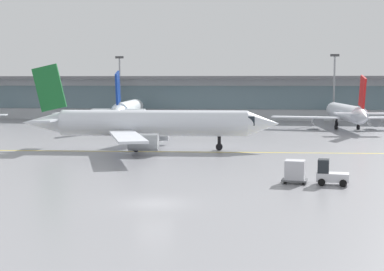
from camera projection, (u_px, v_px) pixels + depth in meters
name	position (u px, v px, depth m)	size (l,w,h in m)	color
ground_plane	(154.00, 204.00, 40.29)	(400.00, 400.00, 0.00)	gray
taxiway_centreline_stripe	(151.00, 152.00, 69.99)	(110.00, 0.36, 0.01)	yellow
terminal_concourse	(226.00, 97.00, 129.46)	(202.34, 11.00, 9.60)	#B2B7BC
gate_airplane_1	(128.00, 110.00, 110.46)	(28.83, 31.12, 10.30)	white
gate_airplane_2	(346.00, 113.00, 102.90)	(26.63, 28.72, 9.51)	silver
taxiing_regional_jet	(151.00, 124.00, 71.70)	(32.29, 30.02, 10.70)	silver
baggage_tug	(330.00, 174.00, 47.52)	(2.78, 1.95, 2.10)	silver
cargo_dolly_lead	(295.00, 171.00, 48.26)	(2.32, 1.90, 1.94)	#595B60
apron_light_mast_1	(120.00, 85.00, 125.71)	(1.80, 0.36, 13.91)	gray
apron_light_mast_2	(334.00, 85.00, 117.73)	(1.80, 0.36, 13.99)	gray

